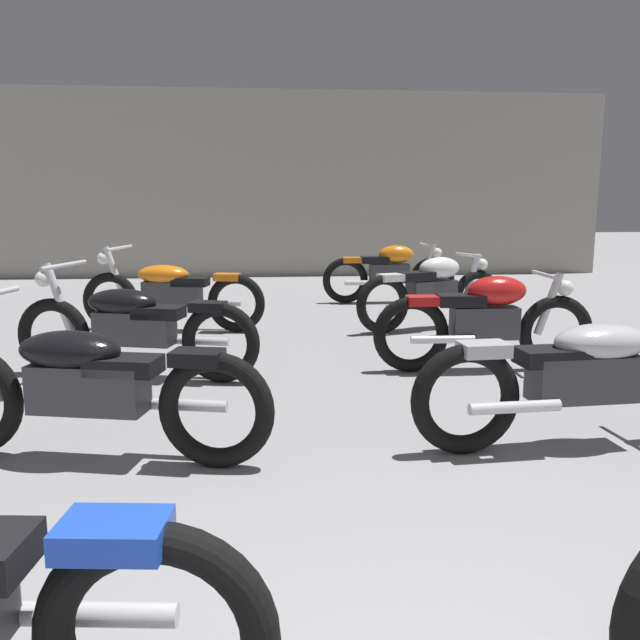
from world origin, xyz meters
name	(u,v)px	position (x,y,z in m)	size (l,w,h in m)	color
back_wall	(281,185)	(0.00, 12.63, 1.80)	(12.98, 0.24, 3.60)	#9E998E
motorcycle_left_row_1	(86,385)	(-1.48, 2.96, 0.45)	(2.14, 0.77, 0.97)	black
motorcycle_left_row_2	(133,326)	(-1.54, 4.81, 0.45)	(2.12, 0.83, 0.97)	black
motorcycle_left_row_3	(171,292)	(-1.49, 6.93, 0.45)	(2.15, 0.74, 0.97)	black
motorcycle_right_row_1	(586,375)	(1.48, 2.91, 0.45)	(2.17, 0.68, 0.97)	black
motorcycle_right_row_2	(486,320)	(1.50, 4.78, 0.46)	(1.97, 0.48, 0.88)	black
motorcycle_right_row_3	(432,290)	(1.54, 6.75, 0.46)	(1.90, 0.78, 0.88)	black
motorcycle_right_row_4	(390,272)	(1.45, 8.84, 0.46)	(1.97, 0.48, 0.88)	black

